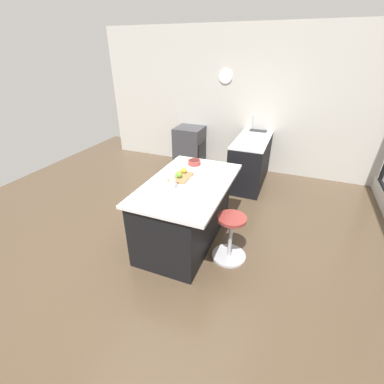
% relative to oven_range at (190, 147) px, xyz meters
% --- Properties ---
extents(ground_plane, '(7.78, 7.78, 0.00)m').
position_rel_oven_range_xyz_m(ground_plane, '(2.64, 0.86, -0.44)').
color(ground_plane, brown).
extents(interior_partition_left, '(0.15, 5.92, 2.84)m').
position_rel_oven_range_xyz_m(interior_partition_left, '(-0.35, 0.86, 0.98)').
color(interior_partition_left, beige).
rests_on(interior_partition_left, ground_plane).
extents(sink_cabinet, '(2.23, 0.60, 1.19)m').
position_rel_oven_range_xyz_m(sink_cabinet, '(-0.00, 1.46, 0.02)').
color(sink_cabinet, black).
rests_on(sink_cabinet, ground_plane).
extents(oven_range, '(0.60, 0.61, 0.88)m').
position_rel_oven_range_xyz_m(oven_range, '(0.00, 0.00, 0.00)').
color(oven_range, '#38383D').
rests_on(oven_range, ground_plane).
extents(kitchen_island, '(1.67, 1.02, 0.89)m').
position_rel_oven_range_xyz_m(kitchen_island, '(2.54, 0.98, 0.01)').
color(kitchen_island, black).
rests_on(kitchen_island, ground_plane).
extents(stool_by_window, '(0.44, 0.44, 0.62)m').
position_rel_oven_range_xyz_m(stool_by_window, '(2.72, 1.67, -0.15)').
color(stool_by_window, '#B7B7BC').
rests_on(stool_by_window, ground_plane).
extents(cutting_board, '(0.36, 0.24, 0.02)m').
position_rel_oven_range_xyz_m(cutting_board, '(2.44, 0.88, 0.46)').
color(cutting_board, olive).
rests_on(cutting_board, kitchen_island).
extents(apple_yellow, '(0.08, 0.08, 0.08)m').
position_rel_oven_range_xyz_m(apple_yellow, '(2.33, 0.87, 0.51)').
color(apple_yellow, gold).
rests_on(apple_yellow, cutting_board).
extents(apple_green, '(0.08, 0.08, 0.08)m').
position_rel_oven_range_xyz_m(apple_green, '(2.49, 0.88, 0.51)').
color(apple_green, '#609E2D').
rests_on(apple_green, cutting_board).
extents(water_bottle, '(0.06, 0.06, 0.31)m').
position_rel_oven_range_xyz_m(water_bottle, '(2.79, 0.93, 0.57)').
color(water_bottle, silver).
rests_on(water_bottle, kitchen_island).
extents(fruit_bowl, '(0.19, 0.19, 0.07)m').
position_rel_oven_range_xyz_m(fruit_bowl, '(1.96, 0.88, 0.49)').
color(fruit_bowl, '#993833').
rests_on(fruit_bowl, kitchen_island).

